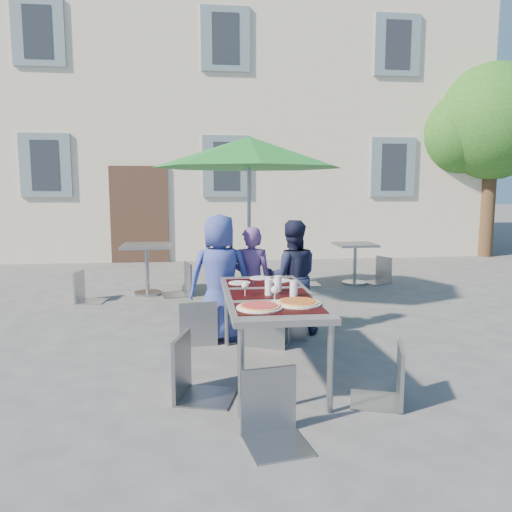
{
  "coord_description": "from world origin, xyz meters",
  "views": [
    {
      "loc": [
        -0.72,
        -4.18,
        1.71
      ],
      "look_at": [
        -0.08,
        1.12,
        0.98
      ],
      "focal_mm": 35.0,
      "sensor_mm": 36.0,
      "label": 1
    }
  ],
  "objects": [
    {
      "name": "ground",
      "position": [
        0.0,
        0.0,
        0.0
      ],
      "size": [
        90.0,
        90.0,
        0.0
      ],
      "primitive_type": "plane",
      "color": "#47474A",
      "rests_on": "ground"
    },
    {
      "name": "building",
      "position": [
        -0.0,
        11.5,
        4.85
      ],
      "size": [
        13.6,
        8.2,
        11.1
      ],
      "color": "beige",
      "rests_on": "ground"
    },
    {
      "name": "tree",
      "position": [
        6.55,
        7.54,
        3.25
      ],
      "size": [
        3.6,
        3.0,
        4.7
      ],
      "color": "#48321F",
      "rests_on": "ground"
    },
    {
      "name": "dining_table",
      "position": [
        -0.07,
        0.22,
        0.7
      ],
      "size": [
        0.8,
        1.85,
        0.76
      ],
      "color": "#3E3F43",
      "rests_on": "ground"
    },
    {
      "name": "pizza_near_left",
      "position": [
        -0.23,
        -0.33,
        0.77
      ],
      "size": [
        0.37,
        0.37,
        0.03
      ],
      "color": "white",
      "rests_on": "dining_table"
    },
    {
      "name": "pizza_near_right",
      "position": [
        0.11,
        -0.22,
        0.77
      ],
      "size": [
        0.38,
        0.38,
        0.03
      ],
      "color": "white",
      "rests_on": "dining_table"
    },
    {
      "name": "glassware",
      "position": [
        -0.02,
        0.15,
        0.83
      ],
      "size": [
        0.49,
        0.45,
        0.15
      ],
      "color": "silver",
      "rests_on": "dining_table"
    },
    {
      "name": "place_settings",
      "position": [
        -0.07,
        0.84,
        0.76
      ],
      "size": [
        0.69,
        0.47,
        0.01
      ],
      "color": "white",
      "rests_on": "dining_table"
    },
    {
      "name": "child_0",
      "position": [
        -0.46,
        1.32,
        0.71
      ],
      "size": [
        0.72,
        0.49,
        1.42
      ],
      "primitive_type": "imported",
      "rotation": [
        0.0,
        0.0,
        3.09
      ],
      "color": "#34408F",
      "rests_on": "ground"
    },
    {
      "name": "child_1",
      "position": [
        -0.1,
        1.43,
        0.64
      ],
      "size": [
        0.52,
        0.39,
        1.28
      ],
      "primitive_type": "imported",
      "rotation": [
        0.0,
        0.0,
        2.95
      ],
      "color": "#5C3A77",
      "rests_on": "ground"
    },
    {
      "name": "child_2",
      "position": [
        0.39,
        1.49,
        0.67
      ],
      "size": [
        0.67,
        0.42,
        1.34
      ],
      "primitive_type": "imported",
      "rotation": [
        0.0,
        0.0,
        3.08
      ],
      "color": "#191C37",
      "rests_on": "ground"
    },
    {
      "name": "chair_0",
      "position": [
        -0.72,
        1.19,
        0.55
      ],
      "size": [
        0.46,
        0.46,
        0.93
      ],
      "color": "#91959C",
      "rests_on": "ground"
    },
    {
      "name": "chair_1",
      "position": [
        0.03,
        1.04,
        0.63
      ],
      "size": [
        0.62,
        0.62,
        1.06
      ],
      "color": "gray",
      "rests_on": "ground"
    },
    {
      "name": "chair_2",
      "position": [
        0.32,
        1.28,
        0.56
      ],
      "size": [
        0.51,
        0.51,
        0.96
      ],
      "color": "gray",
      "rests_on": "ground"
    },
    {
      "name": "chair_3",
      "position": [
        -0.75,
        -0.24,
        0.58
      ],
      "size": [
        0.55,
        0.54,
        0.99
      ],
      "color": "gray",
      "rests_on": "ground"
    },
    {
      "name": "chair_4",
      "position": [
        0.78,
        -0.54,
        0.52
      ],
      "size": [
        0.5,
        0.5,
        0.89
      ],
      "color": "gray",
      "rests_on": "ground"
    },
    {
      "name": "chair_5",
      "position": [
        -0.22,
        -1.0,
        0.53
      ],
      "size": [
        0.46,
        0.47,
        0.91
      ],
      "color": "gray",
      "rests_on": "ground"
    },
    {
      "name": "patio_umbrella",
      "position": [
        0.05,
        3.03,
        2.19
      ],
      "size": [
        2.75,
        2.75,
        2.43
      ],
      "color": "#9C9FA3",
      "rests_on": "ground"
    },
    {
      "name": "cafe_table_0",
      "position": [
        -1.51,
        3.87,
        0.58
      ],
      "size": [
        0.76,
        0.76,
        0.81
      ],
      "color": "#9C9FA3",
      "rests_on": "ground"
    },
    {
      "name": "bg_chair_l_0",
      "position": [
        -2.39,
        3.45,
        0.52
      ],
      "size": [
        0.45,
        0.45,
        0.89
      ],
      "color": "gray",
      "rests_on": "ground"
    },
    {
      "name": "bg_chair_r_0",
      "position": [
        -0.96,
        3.77,
        0.58
      ],
      "size": [
        0.54,
        0.53,
        0.99
      ],
      "color": "gray",
      "rests_on": "ground"
    },
    {
      "name": "cafe_table_1",
      "position": [
        2.09,
        4.34,
        0.49
      ],
      "size": [
        0.68,
        0.68,
        0.73
      ],
      "color": "#9C9FA3",
      "rests_on": "ground"
    },
    {
      "name": "bg_chair_l_1",
      "position": [
        1.12,
        4.38,
        0.59
      ],
      "size": [
        0.45,
        0.45,
        1.0
      ],
      "color": "#91959C",
      "rests_on": "ground"
    },
    {
      "name": "bg_chair_r_1",
      "position": [
        2.58,
        4.41,
        0.52
      ],
      "size": [
        0.51,
        0.51,
        0.89
      ],
      "color": "gray",
      "rests_on": "ground"
    }
  ]
}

